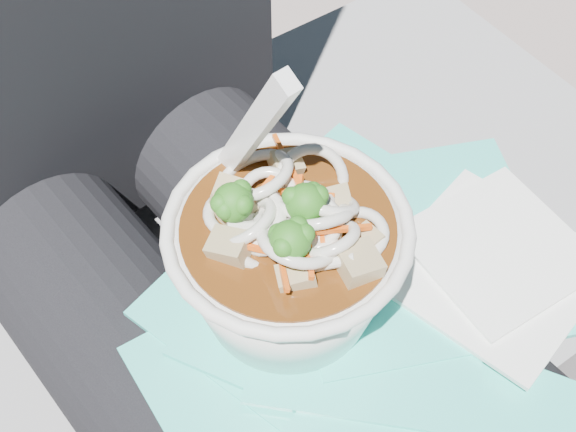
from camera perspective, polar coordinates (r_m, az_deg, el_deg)
stone_ledge at (r=0.96m, az=-5.78°, el=-13.12°), size 1.04×0.58×0.49m
lap at (r=0.63m, az=0.07°, el=-11.08°), size 0.30×0.48×0.14m
person_body at (r=0.65m, az=-5.14°, el=-4.66°), size 0.34×0.94×1.03m
plastic_bag at (r=0.56m, az=5.40°, el=-8.21°), size 0.36×0.38×0.02m
napkins at (r=0.59m, az=14.52°, el=-3.21°), size 0.15×0.15×0.01m
udon_bowl at (r=0.51m, az=-0.02°, el=-2.69°), size 0.20×0.20×0.20m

